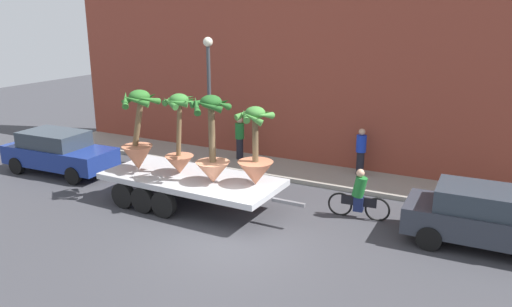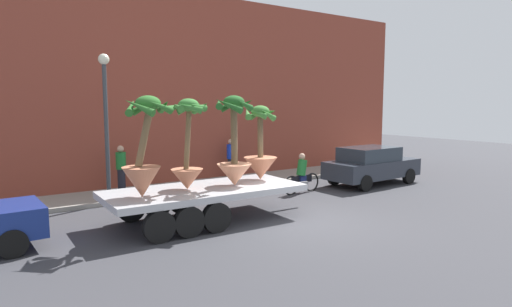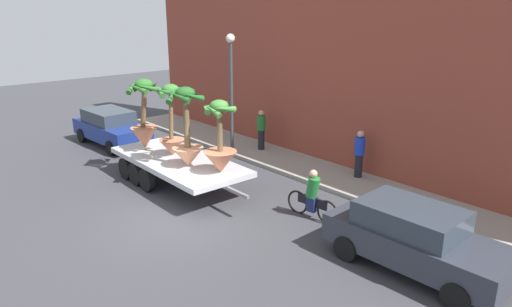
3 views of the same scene
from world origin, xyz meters
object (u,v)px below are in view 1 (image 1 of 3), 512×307
potted_palm_extra (138,139)px  flatbed_trailer (185,182)px  potted_palm_rear (212,150)px  street_lamp (209,85)px  trailing_car (59,151)px  cyclist (359,196)px  potted_palm_middle (255,158)px  pedestrian_far_left (361,151)px  parked_car (489,218)px  pedestrian_near_gate (240,137)px  potted_palm_front (180,140)px

potted_palm_extra → flatbed_trailer: bearing=8.0°
potted_palm_rear → street_lamp: (-2.57, 3.89, 1.24)m
flatbed_trailer → potted_palm_extra: bearing=-172.0°
trailing_car → street_lamp: (4.67, 3.25, 2.40)m
cyclist → potted_palm_rear: bearing=-157.4°
potted_palm_middle → cyclist: (2.78, 1.25, -1.12)m
potted_palm_extra → pedestrian_far_left: size_ratio=1.52×
trailing_car → potted_palm_extra: bearing=-8.8°
parked_car → pedestrian_near_gate: pedestrian_near_gate is taller
cyclist → pedestrian_near_gate: pedestrian_near_gate is taller
street_lamp → potted_palm_middle: bearing=-42.7°
potted_palm_extra → pedestrian_far_left: bearing=42.7°
potted_palm_rear → street_lamp: size_ratio=0.54×
potted_palm_extra → trailing_car: (-4.51, 0.70, -1.18)m
flatbed_trailer → pedestrian_far_left: (4.14, 5.05, 0.28)m
pedestrian_far_left → street_lamp: (-5.57, -1.33, 2.19)m
potted_palm_rear → potted_palm_middle: potted_palm_rear is taller
flatbed_trailer → pedestrian_far_left: pedestrian_far_left is taller
pedestrian_far_left → potted_palm_middle: bearing=-110.4°
flatbed_trailer → parked_car: bearing=7.6°
flatbed_trailer → potted_palm_middle: (2.35, 0.24, 1.03)m
potted_palm_rear → pedestrian_far_left: size_ratio=1.54×
flatbed_trailer → parked_car: size_ratio=1.54×
street_lamp → potted_palm_rear: bearing=-56.5°
street_lamp → pedestrian_near_gate: bearing=54.0°
potted_palm_front → street_lamp: size_ratio=0.52×
potted_palm_front → trailing_car: bearing=176.3°
potted_palm_rear → potted_palm_extra: 2.73m
cyclist → pedestrian_far_left: (-0.99, 3.56, 0.37)m
potted_palm_extra → trailing_car: potted_palm_extra is taller
potted_palm_middle → cyclist: size_ratio=1.27×
parked_car → trailing_car: (-14.72, -0.68, -0.00)m
cyclist → trailing_car: trailing_car is taller
potted_palm_extra → cyclist: size_ratio=1.41×
pedestrian_near_gate → street_lamp: (-0.73, -1.01, 2.19)m
potted_palm_middle → pedestrian_near_gate: size_ratio=1.36×
potted_palm_middle → potted_palm_front: potted_palm_front is taller
potted_palm_front → cyclist: 5.70m
trailing_car → street_lamp: street_lamp is taller
flatbed_trailer → cyclist: (5.13, 1.49, -0.10)m
cyclist → street_lamp: size_ratio=0.38×
cyclist → parked_car: parked_car is taller
trailing_car → pedestrian_near_gate: bearing=38.2°
trailing_car → cyclist: bearing=5.2°
pedestrian_far_left → street_lamp: street_lamp is taller
trailing_car → street_lamp: bearing=34.8°
potted_palm_rear → potted_palm_front: 1.38m
flatbed_trailer → potted_palm_extra: 2.02m
flatbed_trailer → trailing_car: (-6.10, 0.48, 0.06)m
flatbed_trailer → street_lamp: bearing=111.0°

